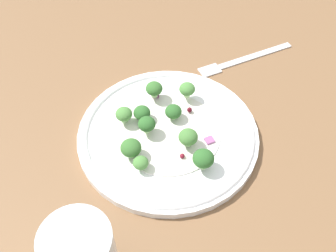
{
  "coord_description": "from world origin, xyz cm",
  "views": [
    {
      "loc": [
        17.34,
        -30.17,
        47.49
      ],
      "look_at": [
        -1.57,
        1.75,
        2.7
      ],
      "focal_mm": 42.77,
      "sensor_mm": 36.0,
      "label": 1
    }
  ],
  "objects_px": {
    "plate": "(168,134)",
    "broccoli_floret_2": "(124,114)",
    "broccoli_floret_0": "(203,159)",
    "fork": "(241,60)",
    "broccoli_floret_1": "(173,112)"
  },
  "relations": [
    {
      "from": "broccoli_floret_1",
      "to": "plate",
      "type": "bearing_deg",
      "value": -75.93
    },
    {
      "from": "broccoli_floret_1",
      "to": "fork",
      "type": "xyz_separation_m",
      "value": [
        0.03,
        0.19,
        -0.03
      ]
    },
    {
      "from": "plate",
      "to": "broccoli_floret_1",
      "type": "bearing_deg",
      "value": 104.07
    },
    {
      "from": "plate",
      "to": "broccoli_floret_0",
      "type": "bearing_deg",
      "value": -21.99
    },
    {
      "from": "plate",
      "to": "broccoli_floret_2",
      "type": "xyz_separation_m",
      "value": [
        -0.07,
        -0.02,
        0.02
      ]
    },
    {
      "from": "broccoli_floret_2",
      "to": "fork",
      "type": "bearing_deg",
      "value": 69.0
    },
    {
      "from": "broccoli_floret_2",
      "to": "fork",
      "type": "relative_size",
      "value": 0.15
    },
    {
      "from": "broccoli_floret_0",
      "to": "fork",
      "type": "bearing_deg",
      "value": 101.4
    },
    {
      "from": "plate",
      "to": "broccoli_floret_1",
      "type": "xyz_separation_m",
      "value": [
        -0.01,
        0.03,
        0.02
      ]
    },
    {
      "from": "broccoli_floret_0",
      "to": "broccoli_floret_2",
      "type": "distance_m",
      "value": 0.14
    },
    {
      "from": "fork",
      "to": "broccoli_floret_1",
      "type": "bearing_deg",
      "value": -99.15
    },
    {
      "from": "broccoli_floret_0",
      "to": "broccoli_floret_2",
      "type": "relative_size",
      "value": 1.19
    },
    {
      "from": "plate",
      "to": "broccoli_floret_0",
      "type": "relative_size",
      "value": 8.95
    },
    {
      "from": "broccoli_floret_2",
      "to": "broccoli_floret_0",
      "type": "bearing_deg",
      "value": -5.5
    },
    {
      "from": "fork",
      "to": "broccoli_floret_0",
      "type": "bearing_deg",
      "value": -78.6
    }
  ]
}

